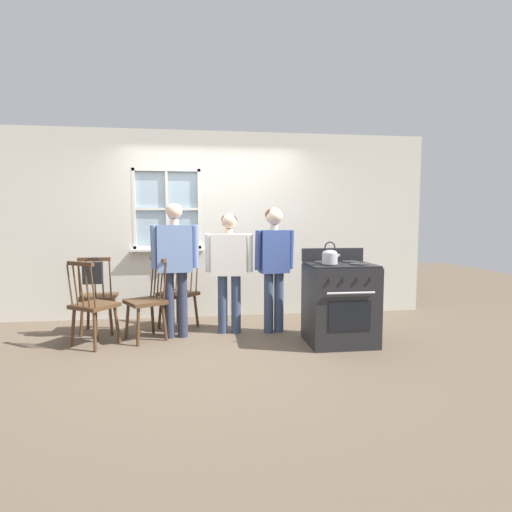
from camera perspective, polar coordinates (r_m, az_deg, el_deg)
name	(u,v)px	position (r m, az deg, el deg)	size (l,w,h in m)	color
ground_plane	(217,344)	(4.72, -5.61, -12.41)	(16.00, 16.00, 0.00)	brown
wall_back	(215,226)	(5.90, -5.87, 4.29)	(6.40, 0.16, 2.70)	silver
chair_by_window	(98,297)	(5.41, -21.62, -5.51)	(0.43, 0.42, 0.97)	#4C331E
chair_near_wall	(147,302)	(4.94, -15.31, -6.32)	(0.56, 0.57, 0.97)	#4C331E
chair_center_cluster	(179,294)	(5.38, -10.91, -5.32)	(0.58, 0.58, 0.97)	#4C331E
chair_near_stove	(93,306)	(4.88, -22.25, -6.65)	(0.57, 0.57, 0.97)	#4C331E
person_elderly_left	(175,258)	(4.87, -11.49, -0.25)	(0.57, 0.24, 1.62)	#2D3347
person_teen_center	(229,262)	(4.99, -3.87, -0.84)	(0.60, 0.26, 1.50)	#384766
person_adult_right	(274,257)	(5.01, 2.58, -0.14)	(0.52, 0.26, 1.57)	#384766
stove	(340,303)	(4.72, 11.86, -6.54)	(0.75, 0.68, 1.08)	#232326
kettle	(330,256)	(4.47, 10.50, -0.03)	(0.21, 0.17, 0.25)	#B7B7BC
potted_plant	(178,241)	(5.83, -11.02, 2.08)	(0.15, 0.15, 0.37)	beige
handbag	(93,272)	(5.14, -22.29, -2.17)	(0.22, 0.19, 0.31)	black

